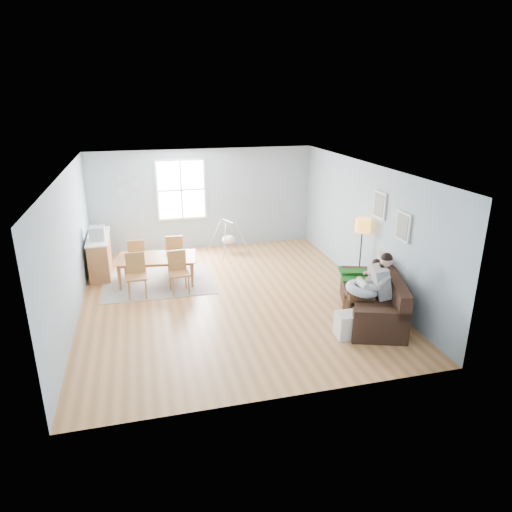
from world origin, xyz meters
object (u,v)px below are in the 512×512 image
object	(u,v)px
chair_nw	(137,255)
baby_swing	(228,239)
counter	(100,254)
chair_ne	(175,251)
floor_lamp	(362,231)
sofa	(375,301)
monitor	(97,233)
storage_cube	(347,325)
chair_sw	(136,272)
toddler	(370,276)
dining_table	(157,270)
chair_se	(178,269)
father	(372,286)

from	to	relation	value
chair_nw	baby_swing	xyz separation A→B (m)	(2.37, 1.00, -0.09)
counter	chair_ne	bearing A→B (deg)	-13.06
floor_lamp	sofa	bearing A→B (deg)	-102.97
monitor	chair_ne	bearing A→B (deg)	-3.01
storage_cube	chair_sw	world-z (taller)	chair_sw
sofa	floor_lamp	size ratio (longest dim) A/B	1.50
chair_sw	storage_cube	bearing A→B (deg)	-37.42
toddler	chair_sw	world-z (taller)	toddler
chair_nw	chair_sw	bearing A→B (deg)	-91.13
sofa	monitor	distance (m)	6.25
toddler	monitor	size ratio (longest dim) A/B	2.56
sofa	chair_ne	distance (m)	4.81
dining_table	counter	size ratio (longest dim) A/B	1.05
chair_se	floor_lamp	bearing A→B (deg)	-12.62
floor_lamp	chair_ne	xyz separation A→B (m)	(-3.78, 2.06, -0.79)
chair_nw	chair_ne	distance (m)	0.88
chair_sw	chair_se	world-z (taller)	chair_sw
sofa	dining_table	xyz separation A→B (m)	(-3.93, 2.72, -0.01)
chair_nw	baby_swing	distance (m)	2.58
chair_se	monitor	bearing A→B (deg)	142.42
chair_se	chair_nw	size ratio (longest dim) A/B	1.03
chair_sw	chair_se	size ratio (longest dim) A/B	1.02
father	dining_table	world-z (taller)	father
chair_sw	chair_ne	bearing A→B (deg)	52.83
sofa	toddler	xyz separation A→B (m)	(-0.01, 0.23, 0.43)
dining_table	chair_sw	world-z (taller)	chair_sw
toddler	counter	distance (m)	6.27
storage_cube	chair_se	xyz separation A→B (m)	(-2.68, 2.70, 0.29)
toddler	dining_table	world-z (taller)	toddler
toddler	chair_se	size ratio (longest dim) A/B	0.94
father	chair_ne	bearing A→B (deg)	132.36
chair_ne	counter	world-z (taller)	chair_ne
dining_table	chair_ne	distance (m)	0.78
sofa	baby_swing	size ratio (longest dim) A/B	2.10
father	chair_se	bearing A→B (deg)	144.23
counter	baby_swing	size ratio (longest dim) A/B	1.44
dining_table	baby_swing	xyz separation A→B (m)	(1.95, 1.61, 0.10)
sofa	father	xyz separation A→B (m)	(-0.24, -0.25, 0.44)
chair_nw	chair_ne	size ratio (longest dim) A/B	0.95
father	counter	distance (m)	6.37
chair_nw	counter	xyz separation A→B (m)	(-0.85, 0.38, -0.03)
sofa	chair_ne	bearing A→B (deg)	136.48
toddler	floor_lamp	xyz separation A→B (m)	(0.30, 1.03, 0.57)
toddler	sofa	bearing A→B (deg)	-87.17
chair_ne	monitor	world-z (taller)	monitor
chair_sw	chair_nw	distance (m)	1.21
father	counter	world-z (taller)	father
sofa	monitor	bearing A→B (deg)	146.79
chair_ne	father	bearing A→B (deg)	-47.64
baby_swing	chair_sw	bearing A→B (deg)	-137.39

